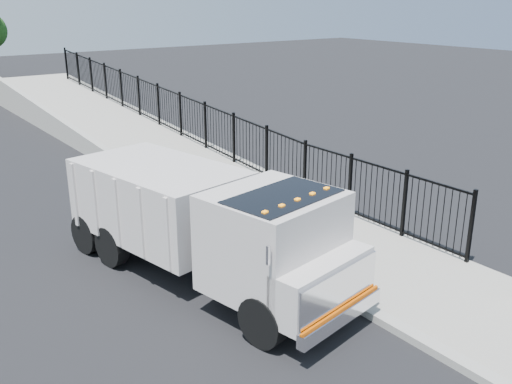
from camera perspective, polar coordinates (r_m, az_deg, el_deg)
ground at (r=13.55m, az=4.51°, el=-8.35°), size 120.00×120.00×0.00m
sidewalk at (r=13.60m, az=16.37°, el=-8.73°), size 3.55×12.00×0.12m
curb at (r=12.26m, az=10.73°, el=-11.35°), size 0.30×12.00×0.16m
ramp at (r=27.71m, az=-14.07°, el=5.41°), size 3.95×24.06×3.19m
iron_fence at (r=24.57m, az=-7.51°, el=6.29°), size 0.10×28.00×1.80m
truck at (r=12.73m, az=-4.86°, el=-2.90°), size 3.79×7.98×2.62m
worker at (r=13.31m, az=7.95°, el=-4.49°), size 0.41×0.61×1.66m
debris at (r=15.07m, az=6.36°, el=-4.77°), size 0.41×0.41×0.10m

